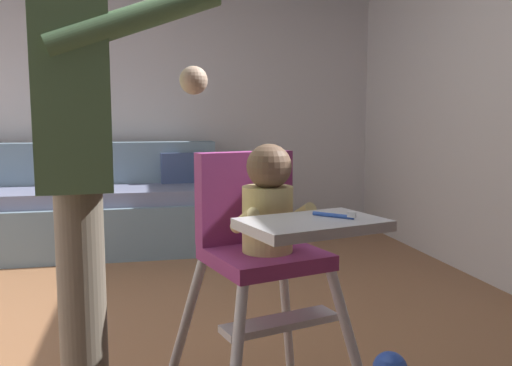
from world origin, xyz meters
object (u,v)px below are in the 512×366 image
object	(u,v)px
adult_standing	(80,160)
couch	(87,209)
high_chair	(265,231)
wall_clock	(59,15)

from	to	relation	value
adult_standing	couch	bearing A→B (deg)	91.48
high_chair	adult_standing	world-z (taller)	adult_standing
couch	high_chair	size ratio (longest dim) A/B	2.21
couch	high_chair	world-z (taller)	high_chair
couch	high_chair	bearing A→B (deg)	17.38
high_chair	adult_standing	distance (m)	0.64
adult_standing	wall_clock	size ratio (longest dim) A/B	5.36
couch	wall_clock	world-z (taller)	wall_clock
high_chair	couch	bearing A→B (deg)	-177.98
couch	adult_standing	xyz separation A→B (m)	(0.27, -2.75, 0.61)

